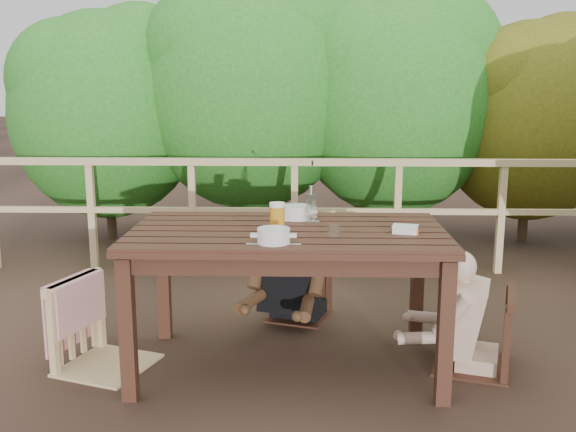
{
  "coord_description": "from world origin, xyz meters",
  "views": [
    {
      "loc": [
        0.11,
        -3.58,
        1.64
      ],
      "look_at": [
        0.0,
        0.05,
        0.9
      ],
      "focal_mm": 40.42,
      "sensor_mm": 36.0,
      "label": 1
    }
  ],
  "objects_px": {
    "woman": "(299,230)",
    "bottle": "(311,206)",
    "soup_far": "(296,214)",
    "table": "(288,300)",
    "chair_left": "(104,287)",
    "soup_near": "(274,237)",
    "tumbler": "(334,233)",
    "chair_right": "(476,294)",
    "butter_tub": "(405,231)",
    "diner_right": "(482,273)",
    "chair_far": "(299,261)",
    "beer_glass": "(277,218)"
  },
  "relations": [
    {
      "from": "chair_far",
      "to": "soup_near",
      "type": "xyz_separation_m",
      "value": [
        -0.11,
        -1.18,
        0.46
      ]
    },
    {
      "from": "table",
      "to": "butter_tub",
      "type": "distance_m",
      "value": 0.79
    },
    {
      "from": "chair_right",
      "to": "tumbler",
      "type": "bearing_deg",
      "value": -56.84
    },
    {
      "from": "table",
      "to": "soup_far",
      "type": "xyz_separation_m",
      "value": [
        0.04,
        0.27,
        0.46
      ]
    },
    {
      "from": "soup_near",
      "to": "tumbler",
      "type": "height_order",
      "value": "soup_near"
    },
    {
      "from": "butter_tub",
      "to": "table",
      "type": "bearing_deg",
      "value": -174.1
    },
    {
      "from": "soup_near",
      "to": "soup_far",
      "type": "distance_m",
      "value": 0.63
    },
    {
      "from": "table",
      "to": "woman",
      "type": "relative_size",
      "value": 1.4
    },
    {
      "from": "soup_far",
      "to": "soup_near",
      "type": "bearing_deg",
      "value": -99.9
    },
    {
      "from": "table",
      "to": "chair_far",
      "type": "xyz_separation_m",
      "value": [
        0.05,
        0.84,
        0.0
      ]
    },
    {
      "from": "table",
      "to": "chair_right",
      "type": "height_order",
      "value": "chair_right"
    },
    {
      "from": "chair_far",
      "to": "soup_far",
      "type": "relative_size",
      "value": 2.77
    },
    {
      "from": "soup_near",
      "to": "table",
      "type": "bearing_deg",
      "value": 79.59
    },
    {
      "from": "diner_right",
      "to": "soup_far",
      "type": "distance_m",
      "value": 1.14
    },
    {
      "from": "chair_far",
      "to": "bottle",
      "type": "height_order",
      "value": "bottle"
    },
    {
      "from": "butter_tub",
      "to": "woman",
      "type": "bearing_deg",
      "value": 136.0
    },
    {
      "from": "soup_far",
      "to": "bottle",
      "type": "distance_m",
      "value": 0.17
    },
    {
      "from": "chair_far",
      "to": "butter_tub",
      "type": "bearing_deg",
      "value": -39.72
    },
    {
      "from": "chair_far",
      "to": "table",
      "type": "bearing_deg",
      "value": -76.08
    },
    {
      "from": "woman",
      "to": "bottle",
      "type": "relative_size",
      "value": 5.22
    },
    {
      "from": "chair_left",
      "to": "woman",
      "type": "xyz_separation_m",
      "value": [
        1.12,
        0.89,
        0.14
      ]
    },
    {
      "from": "woman",
      "to": "tumbler",
      "type": "xyz_separation_m",
      "value": [
        0.2,
        -1.06,
        0.23
      ]
    },
    {
      "from": "chair_far",
      "to": "tumbler",
      "type": "bearing_deg",
      "value": -61.55
    },
    {
      "from": "chair_left",
      "to": "woman",
      "type": "relative_size",
      "value": 0.78
    },
    {
      "from": "chair_left",
      "to": "butter_tub",
      "type": "height_order",
      "value": "chair_left"
    },
    {
      "from": "chair_left",
      "to": "beer_glass",
      "type": "bearing_deg",
      "value": -70.11
    },
    {
      "from": "soup_far",
      "to": "butter_tub",
      "type": "distance_m",
      "value": 0.71
    },
    {
      "from": "table",
      "to": "bottle",
      "type": "xyz_separation_m",
      "value": [
        0.13,
        0.14,
        0.53
      ]
    },
    {
      "from": "chair_left",
      "to": "soup_near",
      "type": "bearing_deg",
      "value": -87.78
    },
    {
      "from": "chair_right",
      "to": "tumbler",
      "type": "xyz_separation_m",
      "value": [
        -0.84,
        -0.23,
        0.41
      ]
    },
    {
      "from": "diner_right",
      "to": "soup_far",
      "type": "height_order",
      "value": "diner_right"
    },
    {
      "from": "chair_right",
      "to": "bottle",
      "type": "distance_m",
      "value": 1.08
    },
    {
      "from": "chair_far",
      "to": "butter_tub",
      "type": "distance_m",
      "value": 1.19
    },
    {
      "from": "chair_far",
      "to": "soup_near",
      "type": "relative_size",
      "value": 2.89
    },
    {
      "from": "chair_far",
      "to": "beer_glass",
      "type": "xyz_separation_m",
      "value": [
        -0.11,
        -0.86,
        0.49
      ]
    },
    {
      "from": "chair_right",
      "to": "tumbler",
      "type": "relative_size",
      "value": 10.87
    },
    {
      "from": "woman",
      "to": "soup_near",
      "type": "bearing_deg",
      "value": 102.0
    },
    {
      "from": "diner_right",
      "to": "butter_tub",
      "type": "bearing_deg",
      "value": 122.08
    },
    {
      "from": "chair_left",
      "to": "bottle",
      "type": "height_order",
      "value": "bottle"
    },
    {
      "from": "beer_glass",
      "to": "chair_right",
      "type": "bearing_deg",
      "value": 2.82
    },
    {
      "from": "soup_far",
      "to": "tumbler",
      "type": "height_order",
      "value": "soup_far"
    },
    {
      "from": "beer_glass",
      "to": "butter_tub",
      "type": "height_order",
      "value": "beer_glass"
    },
    {
      "from": "table",
      "to": "soup_far",
      "type": "distance_m",
      "value": 0.54
    },
    {
      "from": "chair_right",
      "to": "beer_glass",
      "type": "xyz_separation_m",
      "value": [
        -1.15,
        -0.06,
        0.45
      ]
    },
    {
      "from": "chair_left",
      "to": "diner_right",
      "type": "relative_size",
      "value": 0.86
    },
    {
      "from": "woman",
      "to": "bottle",
      "type": "distance_m",
      "value": 0.78
    },
    {
      "from": "diner_right",
      "to": "chair_right",
      "type": "bearing_deg",
      "value": 107.46
    },
    {
      "from": "diner_right",
      "to": "chair_far",
      "type": "bearing_deg",
      "value": 70.49
    },
    {
      "from": "soup_near",
      "to": "tumbler",
      "type": "xyz_separation_m",
      "value": [
        0.32,
        0.14,
        -0.01
      ]
    },
    {
      "from": "table",
      "to": "soup_near",
      "type": "xyz_separation_m",
      "value": [
        -0.06,
        -0.34,
        0.46
      ]
    }
  ]
}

